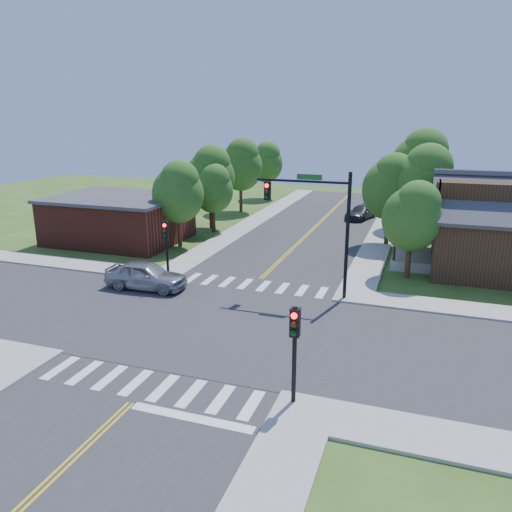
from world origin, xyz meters
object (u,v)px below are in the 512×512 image
at_px(car_silver, 146,276).
at_px(car_dgrey, 361,213).
at_px(signal_pole_se, 295,338).
at_px(signal_mast_ne, 318,214).
at_px(signal_pole_nw, 166,239).

height_order(car_silver, car_dgrey, car_silver).
height_order(signal_pole_se, car_silver, signal_pole_se).
relative_size(signal_mast_ne, signal_pole_se, 1.89).
height_order(signal_mast_ne, signal_pole_se, signal_mast_ne).
distance_m(signal_mast_ne, car_dgrey, 23.18).
height_order(signal_pole_nw, car_silver, signal_pole_nw).
bearing_deg(signal_pole_nw, car_dgrey, 68.25).
xyz_separation_m(signal_pole_se, car_silver, (-11.52, 9.12, -1.82)).
distance_m(signal_mast_ne, signal_pole_nw, 9.76).
bearing_deg(signal_pole_nw, signal_mast_ne, 0.07).
bearing_deg(signal_pole_se, signal_pole_nw, 135.00).
bearing_deg(signal_pole_nw, car_silver, -98.83).
relative_size(signal_pole_nw, car_silver, 0.76).
relative_size(signal_mast_ne, signal_pole_nw, 1.89).
bearing_deg(car_dgrey, signal_pole_nw, -94.43).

